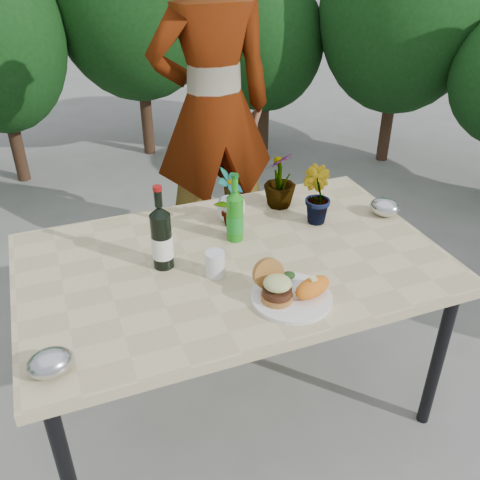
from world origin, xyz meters
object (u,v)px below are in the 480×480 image
object	(u,v)px
dinner_plate	(291,297)
wine_bottle	(162,238)
patio_table	(233,271)
person	(213,110)

from	to	relation	value
dinner_plate	wine_bottle	distance (m)	0.52
patio_table	dinner_plate	bearing A→B (deg)	-71.92
wine_bottle	person	world-z (taller)	person
dinner_plate	wine_bottle	bearing A→B (deg)	135.08
dinner_plate	person	xyz separation A→B (m)	(0.21, 1.45, 0.20)
wine_bottle	person	xyz separation A→B (m)	(0.57, 1.09, 0.09)
patio_table	wine_bottle	xyz separation A→B (m)	(-0.26, 0.05, 0.18)
wine_bottle	person	bearing A→B (deg)	61.05
dinner_plate	person	world-z (taller)	person
patio_table	person	bearing A→B (deg)	74.68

